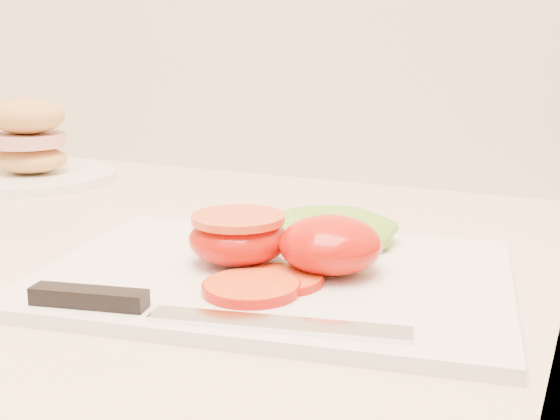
% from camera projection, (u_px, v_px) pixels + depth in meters
% --- Properties ---
extents(cutting_board, '(0.39, 0.31, 0.01)m').
position_uv_depth(cutting_board, '(274.00, 276.00, 0.54)').
color(cutting_board, silver).
rests_on(cutting_board, counter).
extents(tomato_half_dome, '(0.08, 0.08, 0.04)m').
position_uv_depth(tomato_half_dome, '(330.00, 244.00, 0.53)').
color(tomato_half_dome, '#B71900').
rests_on(tomato_half_dome, cutting_board).
extents(tomato_half_cut, '(0.08, 0.08, 0.04)m').
position_uv_depth(tomato_half_cut, '(238.00, 237.00, 0.55)').
color(tomato_half_cut, '#B71900').
rests_on(tomato_half_cut, cutting_board).
extents(tomato_slice_0, '(0.07, 0.07, 0.01)m').
position_uv_depth(tomato_slice_0, '(251.00, 287.00, 0.49)').
color(tomato_slice_0, '#DC5624').
rests_on(tomato_slice_0, cutting_board).
extents(tomato_slice_1, '(0.06, 0.06, 0.01)m').
position_uv_depth(tomato_slice_1, '(282.00, 279.00, 0.51)').
color(tomato_slice_1, '#DC5624').
rests_on(tomato_slice_1, cutting_board).
extents(lettuce_leaf_0, '(0.14, 0.13, 0.03)m').
position_uv_depth(lettuce_leaf_0, '(332.00, 230.00, 0.60)').
color(lettuce_leaf_0, '#76AA2D').
rests_on(lettuce_leaf_0, cutting_board).
extents(knife, '(0.25, 0.07, 0.01)m').
position_uv_depth(knife, '(160.00, 307.00, 0.45)').
color(knife, silver).
rests_on(knife, cutting_board).
extents(sandwich_plate, '(0.22, 0.22, 0.11)m').
position_uv_depth(sandwich_plate, '(29.00, 152.00, 0.91)').
color(sandwich_plate, white).
rests_on(sandwich_plate, counter).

